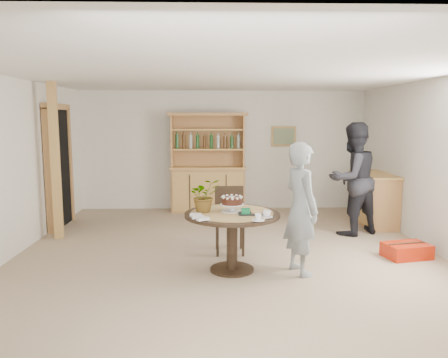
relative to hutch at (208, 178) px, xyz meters
The scene contains 17 objects.
ground 3.33m from the hutch, 84.71° to the right, with size 7.00×7.00×0.00m, color tan.
room_shell 3.41m from the hutch, 84.65° to the right, with size 6.04×7.04×2.52m.
doorway 2.94m from the hutch, 154.78° to the right, with size 0.13×1.10×2.18m.
pine_post 3.20m from the hutch, 139.62° to the right, with size 0.12×0.12×2.50m, color tan.
hutch is the anchor object (origin of this frame).
sideboard 3.29m from the hutch, 22.21° to the right, with size 0.54×1.26×0.94m.
dining_table 3.64m from the hutch, 84.67° to the right, with size 1.20×1.20×0.76m.
dining_chair 2.82m from the hutch, 83.12° to the right, with size 0.43×0.43×0.95m.
birthday_cake 3.60m from the hutch, 84.60° to the right, with size 0.30×0.30×0.20m.
flower_vase 3.59m from the hutch, 90.19° to the right, with size 0.38×0.33×0.42m, color #3F7233.
gift_tray 3.79m from the hutch, 81.61° to the right, with size 0.30×0.20×0.08m.
coffee_cup_a 3.98m from the hutch, 79.30° to the right, with size 0.15×0.15×0.09m.
coffee_cup_b 4.12m from the hutch, 81.37° to the right, with size 0.15×0.15×0.08m.
napkins 3.94m from the hutch, 91.04° to the right, with size 0.24×0.33×0.03m.
teen_boy 3.91m from the hutch, 72.31° to the right, with size 0.60×0.39×1.65m, color gray.
adult_person 3.08m from the hutch, 38.14° to the right, with size 0.91×0.71×1.87m, color black.
red_suitcase 4.27m from the hutch, 48.57° to the right, with size 0.67×0.52×0.21m.
Camera 1 is at (-0.21, -5.75, 1.94)m, focal length 35.00 mm.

